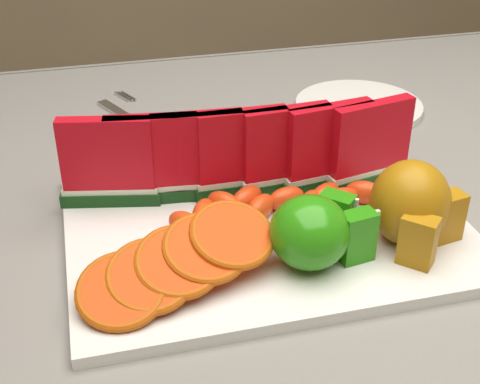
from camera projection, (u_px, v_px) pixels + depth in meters
name	position (u px, v px, depth m)	size (l,w,h in m)	color
table	(296.00, 286.00, 0.78)	(1.40, 0.90, 0.75)	#4F381D
tablecloth	(298.00, 242.00, 0.74)	(1.53, 1.03, 0.20)	gray
platter	(266.00, 226.00, 0.69)	(0.40, 0.30, 0.01)	silver
apple_cluster	(316.00, 231.00, 0.61)	(0.11, 0.09, 0.07)	#1B8C0E
pear_cluster	(413.00, 206.00, 0.64)	(0.10, 0.11, 0.09)	#A38C12
side_plate	(359.00, 106.00, 0.95)	(0.23, 0.23, 0.01)	silver
fork	(131.00, 118.00, 0.92)	(0.08, 0.19, 0.00)	silver
watermelon_row	(242.00, 155.00, 0.71)	(0.39, 0.07, 0.10)	#103C17
orange_fan_front	(179.00, 261.00, 0.58)	(0.20, 0.13, 0.05)	#EE610A
orange_fan_back	(247.00, 147.00, 0.78)	(0.33, 0.10, 0.04)	#EE610A
tangerine_segments	(276.00, 204.00, 0.69)	(0.24, 0.08, 0.03)	#FF4B00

